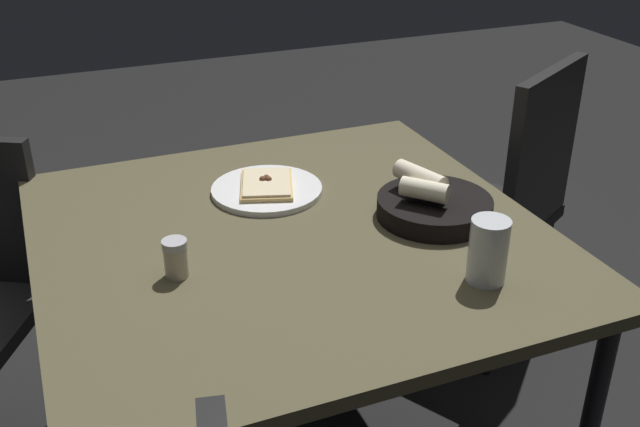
{
  "coord_description": "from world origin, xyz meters",
  "views": [
    {
      "loc": [
        1.34,
        -0.48,
        1.52
      ],
      "look_at": [
        0.08,
        0.03,
        0.82
      ],
      "focal_mm": 42.09,
      "sensor_mm": 36.0,
      "label": 1
    }
  ],
  "objects_px": {
    "chair_spare": "(501,194)",
    "beer_glass": "(488,255)",
    "dining_table": "(292,255)",
    "bread_basket": "(433,205)",
    "pizza_plate": "(267,188)",
    "pepper_shaker": "(176,260)"
  },
  "relations": [
    {
      "from": "chair_spare",
      "to": "beer_glass",
      "type": "bearing_deg",
      "value": -37.9
    },
    {
      "from": "dining_table",
      "to": "beer_glass",
      "type": "xyz_separation_m",
      "value": [
        0.32,
        0.28,
        0.12
      ]
    },
    {
      "from": "beer_glass",
      "to": "chair_spare",
      "type": "bearing_deg",
      "value": 142.1
    },
    {
      "from": "dining_table",
      "to": "bread_basket",
      "type": "height_order",
      "value": "bread_basket"
    },
    {
      "from": "bread_basket",
      "to": "dining_table",
      "type": "bearing_deg",
      "value": -99.69
    },
    {
      "from": "dining_table",
      "to": "pizza_plate",
      "type": "distance_m",
      "value": 0.22
    },
    {
      "from": "bread_basket",
      "to": "pepper_shaker",
      "type": "height_order",
      "value": "bread_basket"
    },
    {
      "from": "pizza_plate",
      "to": "chair_spare",
      "type": "height_order",
      "value": "chair_spare"
    },
    {
      "from": "dining_table",
      "to": "beer_glass",
      "type": "relative_size",
      "value": 8.24
    },
    {
      "from": "beer_glass",
      "to": "pepper_shaker",
      "type": "height_order",
      "value": "beer_glass"
    },
    {
      "from": "pizza_plate",
      "to": "beer_glass",
      "type": "xyz_separation_m",
      "value": [
        0.53,
        0.27,
        0.05
      ]
    },
    {
      "from": "bread_basket",
      "to": "chair_spare",
      "type": "bearing_deg",
      "value": 130.14
    },
    {
      "from": "dining_table",
      "to": "beer_glass",
      "type": "height_order",
      "value": "beer_glass"
    },
    {
      "from": "pizza_plate",
      "to": "pepper_shaker",
      "type": "distance_m",
      "value": 0.4
    },
    {
      "from": "pizza_plate",
      "to": "bread_basket",
      "type": "height_order",
      "value": "bread_basket"
    },
    {
      "from": "beer_glass",
      "to": "bread_basket",
      "type": "bearing_deg",
      "value": 172.1
    },
    {
      "from": "beer_glass",
      "to": "pepper_shaker",
      "type": "bearing_deg",
      "value": -113.68
    },
    {
      "from": "dining_table",
      "to": "chair_spare",
      "type": "relative_size",
      "value": 1.15
    },
    {
      "from": "bread_basket",
      "to": "beer_glass",
      "type": "distance_m",
      "value": 0.27
    },
    {
      "from": "pizza_plate",
      "to": "bread_basket",
      "type": "relative_size",
      "value": 1.03
    },
    {
      "from": "bread_basket",
      "to": "pepper_shaker",
      "type": "distance_m",
      "value": 0.59
    },
    {
      "from": "dining_table",
      "to": "pepper_shaker",
      "type": "distance_m",
      "value": 0.3
    }
  ]
}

